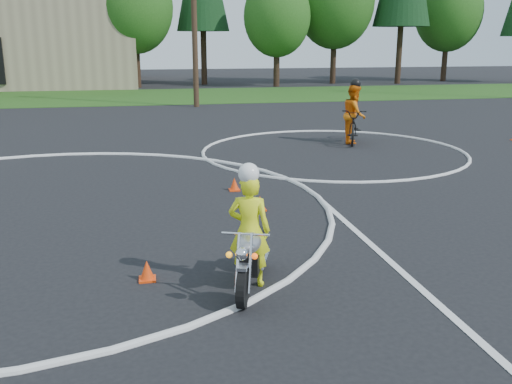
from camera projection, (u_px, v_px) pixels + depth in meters
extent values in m
cube|color=#1E4714|center=(104.00, 97.00, 34.13)|extent=(120.00, 10.00, 0.02)
torus|color=silver|center=(30.00, 213.00, 11.38)|extent=(12.12, 12.12, 0.12)
torus|color=silver|center=(333.00, 151.00, 17.60)|extent=(8.10, 8.10, 0.10)
cube|color=silver|center=(426.00, 294.00, 7.75)|extent=(0.12, 10.00, 0.01)
cylinder|color=black|center=(243.00, 288.00, 7.32)|extent=(0.28, 0.55, 0.54)
cylinder|color=black|center=(257.00, 252.00, 8.53)|extent=(0.28, 0.55, 0.54)
cube|color=black|center=(251.00, 261.00, 7.94)|extent=(0.40, 0.55, 0.27)
ellipsoid|color=#A7A7AC|center=(249.00, 243.00, 7.68)|extent=(0.50, 0.65, 0.25)
cube|color=black|center=(254.00, 234.00, 8.12)|extent=(0.40, 0.59, 0.09)
cylinder|color=white|center=(238.00, 262.00, 7.32)|extent=(0.15, 0.32, 0.73)
cylinder|color=silver|center=(250.00, 263.00, 7.29)|extent=(0.15, 0.32, 0.73)
cube|color=white|center=(243.00, 267.00, 7.23)|extent=(0.19, 0.23, 0.05)
cylinder|color=white|center=(246.00, 234.00, 7.36)|extent=(0.61, 0.24, 0.03)
sphere|color=white|center=(242.00, 254.00, 7.10)|extent=(0.16, 0.16, 0.16)
sphere|color=orange|center=(229.00, 255.00, 7.15)|extent=(0.08, 0.08, 0.08)
sphere|color=#F8520C|center=(255.00, 256.00, 7.10)|extent=(0.08, 0.08, 0.08)
cylinder|color=#BCBDC2|center=(265.00, 259.00, 8.29)|extent=(0.31, 0.71, 0.07)
imported|color=#F3FF1A|center=(249.00, 230.00, 7.88)|extent=(0.68, 0.56, 1.60)
sphere|color=white|center=(249.00, 173.00, 7.63)|extent=(0.29, 0.29, 0.29)
imported|color=black|center=(354.00, 126.00, 18.95)|extent=(1.51, 2.34, 1.16)
imported|color=orange|center=(354.00, 114.00, 18.86)|extent=(1.02, 1.14, 1.93)
sphere|color=black|center=(356.00, 84.00, 18.60)|extent=(0.33, 0.33, 0.33)
cone|color=#FF410D|center=(260.00, 203.00, 11.54)|extent=(0.22, 0.22, 0.30)
cube|color=#FF410D|center=(260.00, 209.00, 11.58)|extent=(0.24, 0.24, 0.03)
cone|color=#FF410D|center=(234.00, 184.00, 13.05)|extent=(0.22, 0.22, 0.30)
cube|color=#FF410D|center=(234.00, 190.00, 13.08)|extent=(0.24, 0.24, 0.03)
cone|color=#FF410D|center=(147.00, 270.00, 8.17)|extent=(0.22, 0.22, 0.30)
cube|color=#FF410D|center=(147.00, 279.00, 8.21)|extent=(0.24, 0.24, 0.03)
cylinder|color=#382619|center=(137.00, 65.00, 40.72)|extent=(0.44, 0.44, 3.24)
ellipsoid|color=#1E5116|center=(134.00, 6.00, 39.70)|extent=(5.40, 5.40, 6.48)
cylinder|color=#382619|center=(204.00, 58.00, 43.45)|extent=(0.44, 0.44, 3.96)
cylinder|color=#382619|center=(277.00, 67.00, 41.67)|extent=(0.44, 0.44, 2.88)
ellipsoid|color=#1E5116|center=(277.00, 16.00, 40.76)|extent=(4.80, 4.80, 5.76)
cylinder|color=#382619|center=(333.00, 60.00, 44.40)|extent=(0.44, 0.44, 3.60)
ellipsoid|color=#1E5116|center=(335.00, 1.00, 43.26)|extent=(6.00, 6.00, 7.20)
cylinder|color=#382619|center=(399.00, 55.00, 44.28)|extent=(0.44, 0.44, 4.32)
cylinder|color=#382619|center=(444.00, 61.00, 47.25)|extent=(0.44, 0.44, 3.24)
ellipsoid|color=#1E5116|center=(449.00, 11.00, 46.22)|extent=(5.40, 5.40, 6.48)
cylinder|color=#382619|center=(81.00, 67.00, 40.98)|extent=(0.44, 0.44, 2.88)
ellipsoid|color=#1E5116|center=(77.00, 16.00, 40.06)|extent=(4.80, 4.80, 5.76)
cylinder|color=#473321|center=(194.00, 5.00, 28.08)|extent=(0.28, 0.28, 10.00)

